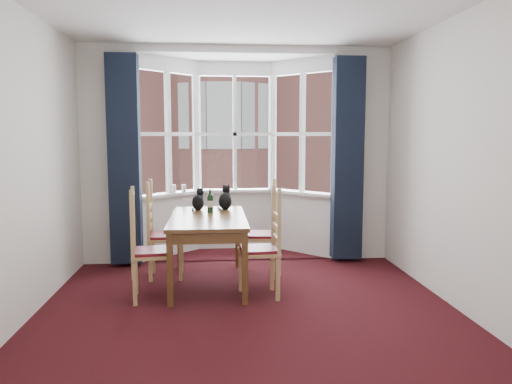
{
  "coord_description": "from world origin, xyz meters",
  "views": [
    {
      "loc": [
        -0.32,
        -4.28,
        1.66
      ],
      "look_at": [
        0.14,
        1.05,
        1.05
      ],
      "focal_mm": 35.0,
      "sensor_mm": 36.0,
      "label": 1
    }
  ],
  "objects": [
    {
      "name": "candle_tall",
      "position": [
        -0.86,
        2.6,
        0.93
      ],
      "size": [
        0.06,
        0.06,
        0.11
      ],
      "primitive_type": "cylinder",
      "color": "white",
      "rests_on": "bay_window"
    },
    {
      "name": "wall_near",
      "position": [
        0.0,
        -2.25,
        1.4
      ],
      "size": [
        4.0,
        0.0,
        4.0
      ],
      "primitive_type": "plane",
      "rotation": [
        -1.57,
        0.0,
        0.0
      ],
      "color": "silver",
      "rests_on": "floor"
    },
    {
      "name": "curtain_left",
      "position": [
        -1.42,
        2.07,
        1.35
      ],
      "size": [
        0.38,
        0.22,
        2.6
      ],
      "primitive_type": "cube",
      "color": "black",
      "rests_on": "floor"
    },
    {
      "name": "street",
      "position": [
        0.0,
        32.25,
        -6.0
      ],
      "size": [
        80.0,
        80.0,
        0.0
      ],
      "primitive_type": "plane",
      "color": "#333335",
      "rests_on": "ground"
    },
    {
      "name": "wall_left",
      "position": [
        -2.0,
        0.0,
        1.4
      ],
      "size": [
        0.0,
        4.5,
        4.5
      ],
      "primitive_type": "plane",
      "rotation": [
        1.57,
        0.0,
        1.57
      ],
      "color": "silver",
      "rests_on": "floor"
    },
    {
      "name": "curtain_right",
      "position": [
        1.42,
        2.07,
        1.35
      ],
      "size": [
        0.38,
        0.22,
        2.6
      ],
      "primitive_type": "cube",
      "color": "black",
      "rests_on": "floor"
    },
    {
      "name": "chair_right_near",
      "position": [
        0.23,
        0.73,
        0.47
      ],
      "size": [
        0.42,
        0.44,
        0.92
      ],
      "color": "tan",
      "rests_on": "floor"
    },
    {
      "name": "bay_window",
      "position": [
        0.0,
        2.75,
        1.4
      ],
      "size": [
        2.76,
        0.94,
        2.8
      ],
      "color": "white",
      "rests_on": "floor"
    },
    {
      "name": "chair_left_near",
      "position": [
        -1.04,
        0.72,
        0.47
      ],
      "size": [
        0.45,
        0.46,
        0.92
      ],
      "color": "tan",
      "rests_on": "floor"
    },
    {
      "name": "chair_left_far",
      "position": [
        -0.97,
        1.51,
        0.47
      ],
      "size": [
        0.41,
        0.43,
        0.92
      ],
      "color": "tan",
      "rests_on": "floor"
    },
    {
      "name": "tenement_building",
      "position": [
        0.0,
        14.01,
        1.6
      ],
      "size": [
        18.4,
        7.8,
        15.2
      ],
      "color": "#9B5A50",
      "rests_on": "street"
    },
    {
      "name": "candle_short",
      "position": [
        -0.72,
        2.63,
        0.93
      ],
      "size": [
        0.06,
        0.06,
        0.11
      ],
      "primitive_type": "cylinder",
      "color": "white",
      "rests_on": "bay_window"
    },
    {
      "name": "wall_back_pier_right",
      "position": [
        1.65,
        2.25,
        1.4
      ],
      "size": [
        0.7,
        0.12,
        2.8
      ],
      "primitive_type": "cube",
      "color": "silver",
      "rests_on": "floor"
    },
    {
      "name": "cat_left",
      "position": [
        -0.5,
        1.69,
        0.87
      ],
      "size": [
        0.2,
        0.23,
        0.28
      ],
      "color": "black",
      "rests_on": "dining_table"
    },
    {
      "name": "floor",
      "position": [
        0.0,
        0.0,
        0.0
      ],
      "size": [
        4.5,
        4.5,
        0.0
      ],
      "primitive_type": "plane",
      "color": "black",
      "rests_on": "ground"
    },
    {
      "name": "chair_right_far",
      "position": [
        0.3,
        1.47,
        0.47
      ],
      "size": [
        0.45,
        0.47,
        0.92
      ],
      "color": "tan",
      "rests_on": "floor"
    },
    {
      "name": "dining_table",
      "position": [
        -0.38,
        1.2,
        0.68
      ],
      "size": [
        0.83,
        1.54,
        0.77
      ],
      "color": "brown",
      "rests_on": "floor"
    },
    {
      "name": "wall_right",
      "position": [
        2.0,
        0.0,
        1.4
      ],
      "size": [
        0.0,
        4.5,
        4.5
      ],
      "primitive_type": "plane",
      "rotation": [
        1.57,
        0.0,
        -1.57
      ],
      "color": "silver",
      "rests_on": "floor"
    },
    {
      "name": "wine_bottle",
      "position": [
        -0.36,
        1.48,
        0.89
      ],
      "size": [
        0.07,
        0.07,
        0.27
      ],
      "color": "black",
      "rests_on": "dining_table"
    },
    {
      "name": "cat_right",
      "position": [
        -0.18,
        1.71,
        0.88
      ],
      "size": [
        0.2,
        0.25,
        0.31
      ],
      "color": "black",
      "rests_on": "dining_table"
    },
    {
      "name": "wall_back_pier_left",
      "position": [
        -1.65,
        2.25,
        1.4
      ],
      "size": [
        0.7,
        0.12,
        2.8
      ],
      "primitive_type": "cube",
      "color": "silver",
      "rests_on": "floor"
    }
  ]
}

